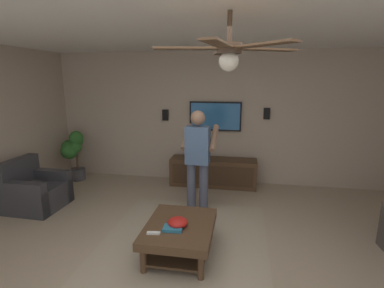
# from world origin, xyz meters

# --- Properties ---
(ground_plane) EXTENTS (7.98, 7.98, 0.00)m
(ground_plane) POSITION_xyz_m (0.00, 0.00, 0.00)
(ground_plane) COLOR tan
(wall_back_tv) EXTENTS (0.10, 6.85, 2.64)m
(wall_back_tv) POSITION_xyz_m (3.09, 0.00, 1.32)
(wall_back_tv) COLOR #BCA893
(wall_back_tv) RESTS_ON ground
(ceiling_slab) EXTENTS (6.28, 6.85, 0.10)m
(ceiling_slab) POSITION_xyz_m (0.00, 0.00, 2.69)
(ceiling_slab) COLOR white
(area_rug) EXTENTS (2.55, 2.14, 0.01)m
(area_rug) POSITION_xyz_m (0.55, 0.17, 0.01)
(area_rug) COLOR tan
(area_rug) RESTS_ON ground
(armchair) EXTENTS (0.82, 0.83, 0.82)m
(armchair) POSITION_xyz_m (1.22, 2.82, 0.28)
(armchair) COLOR #38383D
(armchair) RESTS_ON ground
(coffee_table) EXTENTS (1.00, 0.80, 0.40)m
(coffee_table) POSITION_xyz_m (0.35, 0.17, 0.30)
(coffee_table) COLOR #513823
(coffee_table) RESTS_ON ground
(media_console) EXTENTS (0.45, 1.70, 0.55)m
(media_console) POSITION_xyz_m (2.76, 0.02, 0.28)
(media_console) COLOR #513823
(media_console) RESTS_ON ground
(tv) EXTENTS (0.05, 1.03, 0.58)m
(tv) POSITION_xyz_m (3.00, 0.02, 1.37)
(tv) COLOR black
(person_standing) EXTENTS (0.55, 0.56, 1.64)m
(person_standing) POSITION_xyz_m (1.52, 0.13, 0.93)
(person_standing) COLOR #4C5166
(person_standing) RESTS_ON ground
(potted_plant_tall) EXTENTS (0.57, 0.47, 1.07)m
(potted_plant_tall) POSITION_xyz_m (2.53, 2.90, 0.67)
(potted_plant_tall) COLOR #4C4C51
(potted_plant_tall) RESTS_ON ground
(bowl) EXTENTS (0.23, 0.23, 0.11)m
(bowl) POSITION_xyz_m (0.30, 0.18, 0.45)
(bowl) COLOR red
(bowl) RESTS_ON coffee_table
(remote_white) EXTENTS (0.07, 0.15, 0.02)m
(remote_white) POSITION_xyz_m (0.08, 0.41, 0.41)
(remote_white) COLOR white
(remote_white) RESTS_ON coffee_table
(book) EXTENTS (0.17, 0.23, 0.04)m
(book) POSITION_xyz_m (0.21, 0.22, 0.42)
(book) COLOR teal
(book) RESTS_ON coffee_table
(vase_round) EXTENTS (0.22, 0.22, 0.22)m
(vase_round) POSITION_xyz_m (2.81, 0.47, 0.66)
(vase_round) COLOR teal
(vase_round) RESTS_ON media_console
(wall_speaker_left) EXTENTS (0.06, 0.12, 0.22)m
(wall_speaker_left) POSITION_xyz_m (3.01, -0.98, 1.44)
(wall_speaker_left) COLOR black
(wall_speaker_right) EXTENTS (0.06, 0.12, 0.22)m
(wall_speaker_right) POSITION_xyz_m (3.01, 1.05, 1.37)
(wall_speaker_right) COLOR black
(ceiling_fan) EXTENTS (1.20, 1.16, 0.46)m
(ceiling_fan) POSITION_xyz_m (-0.33, -0.41, 2.31)
(ceiling_fan) COLOR #4C3828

